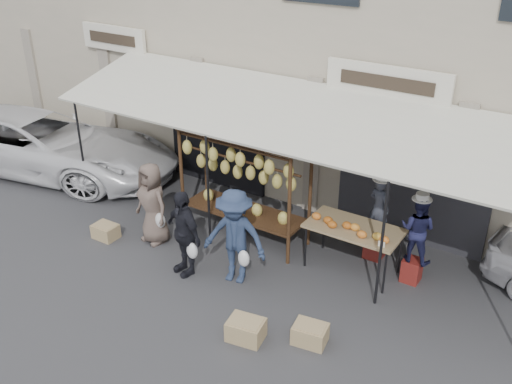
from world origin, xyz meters
TOP-DOWN VIEW (x-y plane):
  - ground_plane at (0.00, 0.00)m, footprint 90.00×90.00m
  - shophouse at (-0.00, 6.50)m, footprint 24.00×6.15m
  - awning at (0.01, 2.28)m, footprint 10.00×2.35m
  - banana_rack at (-0.60, 1.74)m, footprint 2.60×0.90m
  - produce_table at (1.73, 1.81)m, footprint 1.70×0.90m
  - vendor_left at (1.93, 2.48)m, footprint 0.50×0.41m
  - vendor_right at (2.78, 2.11)m, footprint 0.60×0.47m
  - customer_left at (-2.00, 0.65)m, footprint 0.90×0.67m
  - customer_mid at (-0.79, 0.13)m, footprint 1.04×0.68m
  - customer_right at (0.12, 0.42)m, footprint 1.27×0.89m
  - stool_left at (1.93, 2.48)m, footprint 0.43×0.43m
  - stool_right at (2.78, 2.11)m, footprint 0.33×0.33m
  - crate_near_a at (1.15, -0.78)m, footprint 0.62×0.51m
  - crate_near_b at (2.03, -0.31)m, footprint 0.57×0.47m
  - crate_far at (-2.91, 0.17)m, footprint 0.49×0.38m
  - van at (-6.92, 1.66)m, footprint 5.58×3.43m

SIDE VIEW (x-z plane):
  - ground_plane at x=0.00m, z-range 0.00..0.00m
  - crate_far at x=-2.91m, z-range 0.00..0.29m
  - crate_near_b at x=2.03m, z-range 0.00..0.31m
  - crate_near_a at x=1.15m, z-range 0.00..0.33m
  - stool_right at x=2.78m, z-range 0.00..0.44m
  - stool_left at x=1.93m, z-range 0.00..0.48m
  - customer_mid at x=-0.79m, z-range 0.00..1.65m
  - customer_left at x=-2.00m, z-range 0.00..1.68m
  - produce_table at x=1.73m, z-range 0.36..1.40m
  - customer_right at x=0.12m, z-range 0.00..1.79m
  - vendor_right at x=2.78m, z-range 0.44..1.68m
  - vendor_left at x=1.93m, z-range 0.48..1.67m
  - van at x=-6.92m, z-range 0.00..2.17m
  - banana_rack at x=-0.60m, z-range 0.45..2.68m
  - awning at x=0.01m, z-range 1.12..4.03m
  - shophouse at x=0.00m, z-range 0.00..7.30m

